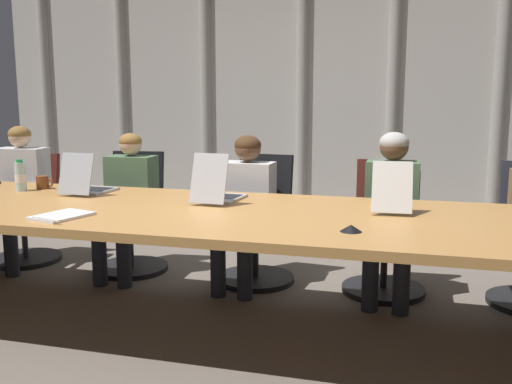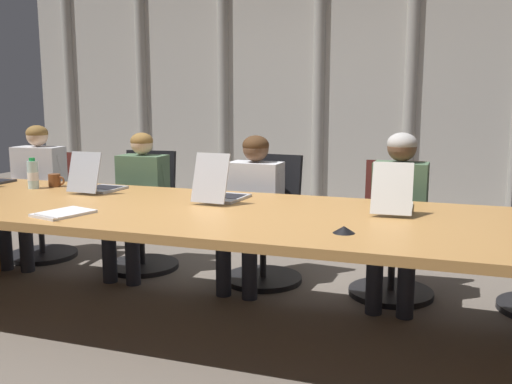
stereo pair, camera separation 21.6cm
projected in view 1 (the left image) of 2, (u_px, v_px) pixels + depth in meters
name	position (u px, v px, depth m)	size (l,w,h in m)	color
ground_plane	(209.00, 330.00, 3.46)	(13.25, 13.25, 0.00)	#6B6056
conference_table	(207.00, 231.00, 3.36)	(4.73, 1.33, 0.75)	#B77F42
curtain_backdrop	(297.00, 103.00, 5.81)	(6.62, 0.17, 2.70)	beige
laptop_left_mid	(88.00, 185.00, 3.90)	(0.27, 0.40, 0.29)	#A8ADB7
laptop_center	(218.00, 192.00, 3.60)	(0.26, 0.44, 0.32)	#BCBCC1
laptop_right_mid	(391.00, 199.00, 3.35)	(0.24, 0.48, 0.29)	beige
office_chair_left_end	(27.00, 221.00, 4.91)	(0.60, 0.60, 0.92)	#511E19
office_chair_left_mid	(132.00, 227.00, 4.65)	(0.60, 0.60, 0.96)	black
office_chair_center	(258.00, 235.00, 4.38)	(0.60, 0.60, 0.97)	black
office_chair_right_mid	(385.00, 244.00, 4.13)	(0.60, 0.60, 0.95)	#511E19
person_left_end	(18.00, 188.00, 4.71)	(0.45, 0.57, 1.17)	silver
person_left_mid	(127.00, 197.00, 4.44)	(0.39, 0.55, 1.13)	#4C6B4C
person_center	(244.00, 202.00, 4.19)	(0.41, 0.56, 1.13)	silver
person_right_mid	(391.00, 206.00, 3.92)	(0.38, 0.55, 1.17)	#4C6B4C
water_bottle_primary	(20.00, 177.00, 3.99)	(0.08, 0.08, 0.22)	silver
coffee_mug_near	(43.00, 182.00, 4.10)	(0.13, 0.09, 0.09)	brown
conference_mic_left_side	(351.00, 228.00, 2.78)	(0.11, 0.11, 0.04)	black
spiral_notepad	(61.00, 216.00, 3.12)	(0.29, 0.35, 0.03)	silver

